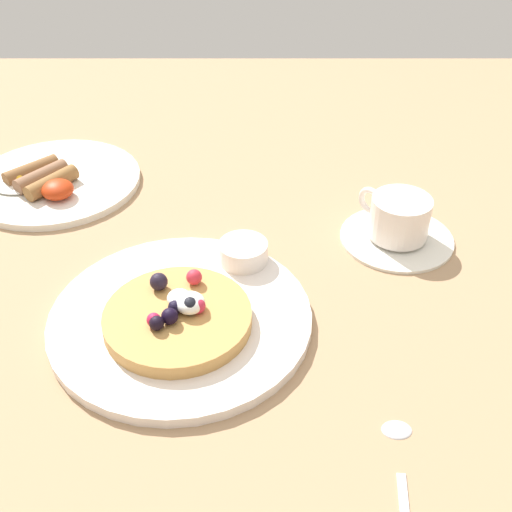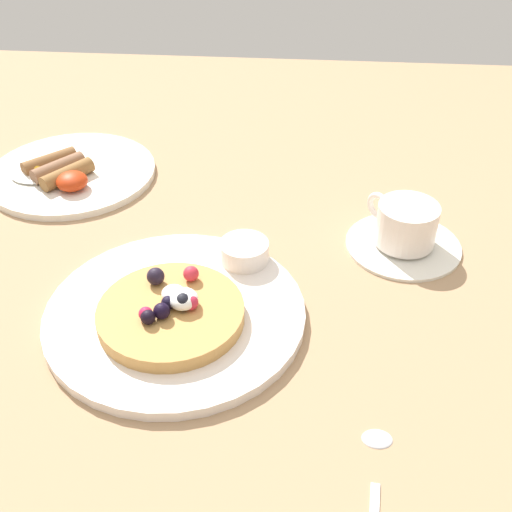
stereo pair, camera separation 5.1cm
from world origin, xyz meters
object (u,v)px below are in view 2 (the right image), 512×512
(pancake_plate, at_px, (176,314))
(coffee_cup, at_px, (406,223))
(teaspoon, at_px, (376,470))
(coffee_saucer, at_px, (403,244))
(breakfast_plate, at_px, (72,173))
(syrup_ramekin, at_px, (244,251))

(pancake_plate, height_order, coffee_cup, coffee_cup)
(pancake_plate, relative_size, teaspoon, 1.91)
(pancake_plate, height_order, coffee_saucer, pancake_plate)
(breakfast_plate, height_order, coffee_cup, coffee_cup)
(syrup_ramekin, relative_size, teaspoon, 0.39)
(syrup_ramekin, xyz_separation_m, coffee_cup, (0.20, 0.06, 0.01))
(coffee_cup, bearing_deg, breakfast_plate, 163.77)
(coffee_saucer, height_order, coffee_cup, coffee_cup)
(coffee_saucer, bearing_deg, teaspoon, -99.41)
(teaspoon, bearing_deg, breakfast_plate, 131.51)
(pancake_plate, relative_size, coffee_cup, 3.21)
(syrup_ramekin, distance_m, coffee_saucer, 0.21)
(syrup_ramekin, distance_m, teaspoon, 0.31)
(syrup_ramekin, xyz_separation_m, coffee_saucer, (0.20, 0.06, -0.02))
(coffee_saucer, xyz_separation_m, teaspoon, (-0.06, -0.34, -0.00))
(pancake_plate, bearing_deg, coffee_cup, 30.93)
(pancake_plate, height_order, teaspoon, pancake_plate)
(coffee_saucer, bearing_deg, coffee_cup, 132.74)
(pancake_plate, xyz_separation_m, syrup_ramekin, (0.07, 0.10, 0.02))
(pancake_plate, height_order, breakfast_plate, pancake_plate)
(syrup_ramekin, xyz_separation_m, breakfast_plate, (-0.28, 0.20, -0.02))
(coffee_cup, bearing_deg, syrup_ramekin, -162.46)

